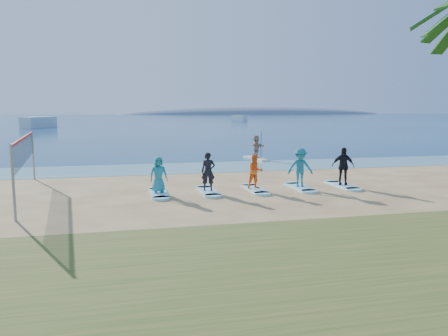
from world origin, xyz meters
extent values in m
plane|color=tan|center=(0.00, 0.00, 0.00)|extent=(600.00, 600.00, 0.00)
plane|color=teal|center=(0.00, 10.50, 0.01)|extent=(600.00, 600.00, 0.00)
plane|color=navy|center=(0.00, 160.00, 0.01)|extent=(600.00, 600.00, 0.00)
ellipsoid|color=slate|center=(95.00, 300.00, 0.00)|extent=(220.00, 56.00, 18.00)
cylinder|color=gray|center=(-8.27, -1.00, 1.25)|extent=(0.09, 0.09, 2.50)
cylinder|color=gray|center=(-9.27, 7.94, 1.25)|extent=(0.09, 0.09, 2.50)
cube|color=black|center=(-8.77, 3.47, 1.90)|extent=(1.04, 8.95, 1.00)
cube|color=red|center=(-8.77, 3.47, 2.42)|extent=(1.07, 8.95, 0.10)
cube|color=silver|center=(4.64, 14.03, 0.06)|extent=(1.21, 3.08, 0.12)
imported|color=tan|center=(4.64, 14.03, 0.93)|extent=(0.79, 1.57, 1.62)
cube|color=silver|center=(-20.55, 76.43, 0.00)|extent=(5.84, 9.24, 2.13)
cube|color=silver|center=(31.51, 117.03, 0.00)|extent=(3.96, 5.97, 1.77)
cube|color=#A2ECFC|center=(-3.36, 2.37, 0.04)|extent=(0.70, 2.20, 0.09)
imported|color=teal|center=(-3.36, 2.37, 0.85)|extent=(0.82, 0.61, 1.53)
cube|color=#A2ECFC|center=(-1.22, 2.37, 0.04)|extent=(0.70, 2.20, 0.09)
imported|color=black|center=(-1.22, 2.37, 0.92)|extent=(0.67, 0.51, 1.66)
cube|color=#A2ECFC|center=(0.92, 2.37, 0.04)|extent=(0.70, 2.20, 0.09)
imported|color=orange|center=(0.92, 2.37, 0.85)|extent=(0.78, 0.63, 1.51)
cube|color=#A2ECFC|center=(3.06, 2.37, 0.04)|extent=(0.70, 2.20, 0.09)
imported|color=#1C7388|center=(3.06, 2.37, 0.97)|extent=(1.26, 0.92, 1.75)
cube|color=#A2ECFC|center=(5.20, 2.37, 0.04)|extent=(0.70, 2.20, 0.09)
imported|color=black|center=(5.20, 2.37, 0.96)|extent=(1.11, 0.77, 1.75)
camera|label=1|loc=(-4.85, -15.99, 3.59)|focal=35.00mm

